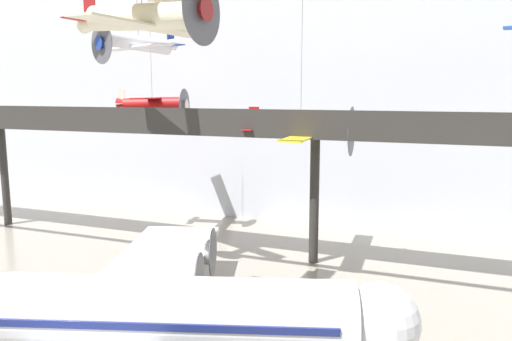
{
  "coord_description": "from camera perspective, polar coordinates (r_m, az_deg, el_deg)",
  "views": [
    {
      "loc": [
        8.85,
        -13.47,
        12.68
      ],
      "look_at": [
        -0.18,
        10.07,
        8.67
      ],
      "focal_mm": 35.0,
      "sensor_mm": 36.0,
      "label": 1
    }
  ],
  "objects": [
    {
      "name": "suspended_plane_yellow_lowwing",
      "position": [
        35.49,
        5.11,
        4.62
      ],
      "size": [
        7.86,
        9.67,
        11.93
      ],
      "rotation": [
        0.0,
        0.0,
        0.04
      ],
      "color": "yellow"
    },
    {
      "name": "hangar_back_wall",
      "position": [
        47.78,
        10.43,
        8.51
      ],
      "size": [
        140.0,
        3.0,
        24.74
      ],
      "color": "silver",
      "rests_on": "ground"
    },
    {
      "name": "suspended_plane_red_highwing",
      "position": [
        44.68,
        -11.76,
        7.55
      ],
      "size": [
        6.55,
        7.94,
        10.14
      ],
      "rotation": [
        0.0,
        0.0,
        0.18
      ],
      "color": "red"
    },
    {
      "name": "suspended_plane_white_twin",
      "position": [
        35.15,
        -13.3,
        13.94
      ],
      "size": [
        7.08,
        6.17,
        6.04
      ],
      "rotation": [
        0.0,
        0.0,
        4.3
      ],
      "color": "silver"
    },
    {
      "name": "mezzanine_walkway",
      "position": [
        35.33,
        6.42,
        4.21
      ],
      "size": [
        110.0,
        3.2,
        11.47
      ],
      "color": "#2D2B28",
      "rests_on": "ground"
    },
    {
      "name": "airliner_silver_main",
      "position": [
        22.79,
        -19.07,
        -15.36
      ],
      "size": [
        27.31,
        31.76,
        9.8
      ],
      "rotation": [
        0.0,
        0.0,
        0.3
      ],
      "color": "silver",
      "rests_on": "ground"
    },
    {
      "name": "suspended_plane_cream_biplane",
      "position": [
        25.36,
        -12.84,
        16.84
      ],
      "size": [
        7.37,
        9.05,
        5.72
      ],
      "rotation": [
        0.0,
        0.0,
        6.2
      ],
      "color": "beige"
    }
  ]
}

